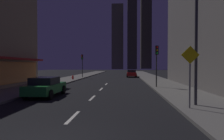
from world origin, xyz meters
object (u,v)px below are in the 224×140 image
Objects in this scene: pedestrian_crossing_sign at (190,71)px; traffic_light_near_right at (157,57)px; car_parked_near at (46,87)px; traffic_light_far_left at (82,61)px; car_parked_far at (132,73)px; street_lamp_right at (181,15)px; fire_hydrant_far_left at (73,77)px.

traffic_light_near_right is at bearing 90.58° from pedestrian_crossing_sign.
car_parked_near is 1.01× the size of traffic_light_near_right.
car_parked_far is at bearing 23.33° from traffic_light_far_left.
traffic_light_far_left is at bearing 113.74° from pedestrian_crossing_sign.
car_parked_near is 10.48m from street_lamp_right.
traffic_light_near_right reaches higher than fire_hydrant_far_left.
pedestrian_crossing_sign is at bearing -24.11° from car_parked_near.
car_parked_near is 0.64× the size of street_lamp_right.
traffic_light_far_left is 27.60m from pedestrian_crossing_sign.
pedestrian_crossing_sign is at bearing -89.42° from traffic_light_near_right.
car_parked_near is 6.48× the size of fire_hydrant_far_left.
car_parked_near is at bearing -106.04° from car_parked_far.
fire_hydrant_far_left is 0.16× the size of traffic_light_near_right.
street_lamp_right is at bearing 104.02° from pedestrian_crossing_sign.
fire_hydrant_far_left is 0.21× the size of pedestrian_crossing_sign.
street_lamp_right reaches higher than fire_hydrant_far_left.
car_parked_far is (7.20, 25.05, 0.00)m from car_parked_near.
traffic_light_far_left is (0.40, 5.00, 2.74)m from fire_hydrant_far_left.
fire_hydrant_far_left is at bearing 137.73° from traffic_light_near_right.
car_parked_near is at bearing -84.86° from traffic_light_far_left.
traffic_light_near_right is 1.33× the size of pedestrian_crossing_sign.
pedestrian_crossing_sign is (0.22, -0.88, -3.05)m from street_lamp_right.
street_lamp_right reaches higher than traffic_light_near_right.
street_lamp_right is at bearing -65.93° from traffic_light_far_left.
traffic_light_far_left is at bearing 85.43° from fire_hydrant_far_left.
traffic_light_far_left is 26.74m from street_lamp_right.
street_lamp_right is at bearing -59.77° from fire_hydrant_far_left.
traffic_light_far_left reaches higher than fire_hydrant_far_left.
street_lamp_right is 2.09× the size of pedestrian_crossing_sign.
traffic_light_far_left is (-9.10, -3.93, 2.45)m from car_parked_far.
traffic_light_far_left is (-1.90, 21.12, 2.45)m from car_parked_near.
street_lamp_right is at bearing -19.81° from car_parked_near.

